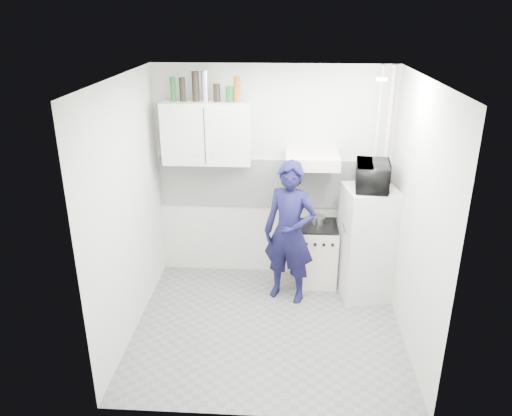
{
  "coord_description": "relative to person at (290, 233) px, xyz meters",
  "views": [
    {
      "loc": [
        0.15,
        -4.46,
        3.17
      ],
      "look_at": [
        -0.14,
        0.3,
        1.25
      ],
      "focal_mm": 35.0,
      "sensor_mm": 36.0,
      "label": 1
    }
  ],
  "objects": [
    {
      "name": "ceiling_spot_fixture",
      "position": [
        0.79,
        -0.43,
        1.74
      ],
      "size": [
        0.1,
        0.1,
        0.02
      ],
      "primitive_type": "cylinder",
      "color": "white",
      "rests_on": "ceiling"
    },
    {
      "name": "bottle_e",
      "position": [
        -0.61,
        0.45,
        1.51
      ],
      "size": [
        0.07,
        0.07,
        0.28
      ],
      "primitive_type": "cylinder",
      "color": "brown",
      "rests_on": "upper_cabinet"
    },
    {
      "name": "canister_a",
      "position": [
        -0.84,
        0.45,
        1.47
      ],
      "size": [
        0.08,
        0.08,
        0.19
      ],
      "primitive_type": "cylinder",
      "color": "black",
      "rests_on": "upper_cabinet"
    },
    {
      "name": "backsplash",
      "position": [
        -0.21,
        0.61,
        0.37
      ],
      "size": [
        2.74,
        0.03,
        0.6
      ],
      "primitive_type": "cube",
      "color": "white",
      "rests_on": "wall_back"
    },
    {
      "name": "wall_left",
      "position": [
        -1.61,
        -0.63,
        0.47
      ],
      "size": [
        0.0,
        2.6,
        2.6
      ],
      "primitive_type": "plane",
      "rotation": [
        1.57,
        0.0,
        1.57
      ],
      "color": "silver",
      "rests_on": "floor"
    },
    {
      "name": "canister_b",
      "position": [
        -0.7,
        0.45,
        1.46
      ],
      "size": [
        0.09,
        0.09,
        0.17
      ],
      "primitive_type": "cylinder",
      "color": "#144C1E",
      "rests_on": "upper_cabinet"
    },
    {
      "name": "range_hood",
      "position": [
        0.24,
        0.37,
        0.74
      ],
      "size": [
        0.6,
        0.5,
        0.14
      ],
      "primitive_type": "cube",
      "color": "silver",
      "rests_on": "wall_back"
    },
    {
      "name": "pipe_b",
      "position": [
        0.97,
        0.54,
        0.47
      ],
      "size": [
        0.04,
        0.04,
        2.6
      ],
      "primitive_type": "cylinder",
      "color": "silver",
      "rests_on": "floor"
    },
    {
      "name": "upper_cabinet",
      "position": [
        -0.96,
        0.45,
        1.02
      ],
      "size": [
        1.0,
        0.35,
        0.7
      ],
      "primitive_type": "cube",
      "color": "silver",
      "rests_on": "wall_back"
    },
    {
      "name": "person",
      "position": [
        0.0,
        0.0,
        0.0
      ],
      "size": [
        0.7,
        0.58,
        1.65
      ],
      "primitive_type": "imported",
      "rotation": [
        0.0,
        0.0,
        -0.36
      ],
      "color": "black",
      "rests_on": "floor"
    },
    {
      "name": "bottle_c",
      "position": [
        -1.07,
        0.45,
        1.54
      ],
      "size": [
        0.08,
        0.08,
        0.33
      ],
      "primitive_type": "cylinder",
      "color": "black",
      "rests_on": "upper_cabinet"
    },
    {
      "name": "microwave",
      "position": [
        0.89,
        0.14,
        0.65
      ],
      "size": [
        0.56,
        0.41,
        0.29
      ],
      "primitive_type": "imported",
      "rotation": [
        0.0,
        0.0,
        1.46
      ],
      "color": "black",
      "rests_on": "fridge"
    },
    {
      "name": "bottle_a",
      "position": [
        -1.33,
        0.45,
        1.51
      ],
      "size": [
        0.06,
        0.06,
        0.26
      ],
      "primitive_type": "cylinder",
      "color": "#144C1E",
      "rests_on": "upper_cabinet"
    },
    {
      "name": "stove_top",
      "position": [
        0.35,
        0.37,
        -0.08
      ],
      "size": [
        0.44,
        0.44,
        0.03
      ],
      "primitive_type": "cube",
      "color": "black",
      "rests_on": "stove"
    },
    {
      "name": "pipe_a",
      "position": [
        1.09,
        0.54,
        0.47
      ],
      "size": [
        0.05,
        0.05,
        2.6
      ],
      "primitive_type": "cylinder",
      "color": "silver",
      "rests_on": "floor"
    },
    {
      "name": "ceiling",
      "position": [
        -0.21,
        -0.63,
        1.77
      ],
      "size": [
        2.8,
        2.8,
        0.0
      ],
      "primitive_type": "plane",
      "color": "white",
      "rests_on": "wall_back"
    },
    {
      "name": "bottle_b",
      "position": [
        -1.22,
        0.45,
        1.5
      ],
      "size": [
        0.07,
        0.07,
        0.26
      ],
      "primitive_type": "cylinder",
      "color": "black",
      "rests_on": "upper_cabinet"
    },
    {
      "name": "wall_back",
      "position": [
        -0.21,
        0.62,
        0.47
      ],
      "size": [
        2.8,
        0.0,
        2.8
      ],
      "primitive_type": "plane",
      "rotation": [
        1.57,
        0.0,
        0.0
      ],
      "color": "silver",
      "rests_on": "floor"
    },
    {
      "name": "stove",
      "position": [
        0.35,
        0.37,
        -0.46
      ],
      "size": [
        0.46,
        0.46,
        0.74
      ],
      "primitive_type": "cube",
      "color": "silver",
      "rests_on": "floor"
    },
    {
      "name": "wall_right",
      "position": [
        1.19,
        -0.63,
        0.47
      ],
      "size": [
        0.0,
        2.6,
        2.6
      ],
      "primitive_type": "plane",
      "rotation": [
        1.57,
        0.0,
        -1.57
      ],
      "color": "silver",
      "rests_on": "floor"
    },
    {
      "name": "floor",
      "position": [
        -0.21,
        -0.63,
        -0.83
      ],
      "size": [
        2.8,
        2.8,
        0.0
      ],
      "primitive_type": "plane",
      "color": "#595959",
      "rests_on": "ground"
    },
    {
      "name": "saucepan",
      "position": [
        0.35,
        0.44,
        -0.02
      ],
      "size": [
        0.17,
        0.17,
        0.09
      ],
      "primitive_type": "cylinder",
      "color": "silver",
      "rests_on": "stove_top"
    },
    {
      "name": "bottle_d",
      "position": [
        -0.97,
        0.45,
        1.54
      ],
      "size": [
        0.08,
        0.08,
        0.34
      ],
      "primitive_type": "cylinder",
      "color": "silver",
      "rests_on": "upper_cabinet"
    },
    {
      "name": "fridge",
      "position": [
        0.89,
        0.14,
        -0.16
      ],
      "size": [
        0.64,
        0.64,
        1.33
      ],
      "primitive_type": "cube",
      "rotation": [
        0.0,
        0.0,
        0.17
      ],
      "color": "silver",
      "rests_on": "floor"
    }
  ]
}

